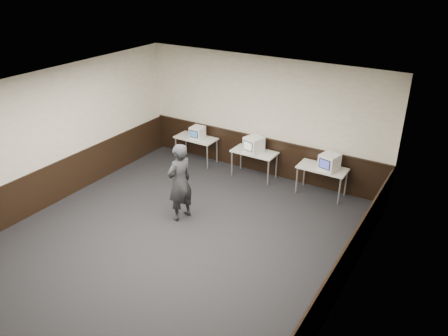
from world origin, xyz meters
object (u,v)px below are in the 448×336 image
(desk_right, at_px, (322,170))
(emac_right, at_px, (329,162))
(desk_left, at_px, (196,140))
(emac_left, at_px, (197,133))
(emac_center, at_px, (254,145))
(person, at_px, (180,182))
(desk_center, at_px, (254,154))

(desk_right, distance_m, emac_right, 0.33)
(desk_left, height_order, emac_left, emac_left)
(desk_left, relative_size, desk_right, 1.00)
(emac_center, xyz_separation_m, person, (-0.44, -2.67, -0.05))
(desk_right, distance_m, person, 3.59)
(desk_center, xyz_separation_m, emac_center, (0.00, -0.05, 0.28))
(desk_center, relative_size, emac_right, 2.34)
(person, bearing_deg, emac_center, -176.36)
(emac_left, xyz_separation_m, emac_center, (1.82, -0.01, 0.03))
(emac_center, relative_size, emac_right, 1.05)
(desk_right, bearing_deg, emac_right, -16.88)
(emac_left, xyz_separation_m, emac_right, (3.88, -0.01, 0.03))
(person, bearing_deg, desk_right, 152.25)
(desk_left, height_order, desk_center, same)
(emac_left, bearing_deg, emac_center, -2.28)
(desk_left, distance_m, emac_right, 3.98)
(desk_left, height_order, person, person)
(emac_left, relative_size, person, 0.22)
(emac_left, height_order, person, person)
(desk_left, xyz_separation_m, person, (1.46, -2.72, 0.24))
(desk_center, distance_m, emac_left, 1.83)
(emac_left, relative_size, emac_center, 0.73)
(emac_right, xyz_separation_m, person, (-2.50, -2.67, -0.04))
(emac_right, relative_size, person, 0.28)
(emac_left, height_order, emac_right, emac_right)
(desk_center, bearing_deg, emac_right, -1.40)
(desk_right, height_order, person, person)
(desk_center, bearing_deg, desk_left, 180.00)
(desk_right, xyz_separation_m, person, (-2.34, -2.72, 0.24))
(desk_center, xyz_separation_m, person, (-0.44, -2.72, 0.24))
(desk_right, xyz_separation_m, emac_left, (-3.71, -0.04, 0.25))
(desk_right, height_order, emac_right, emac_right)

